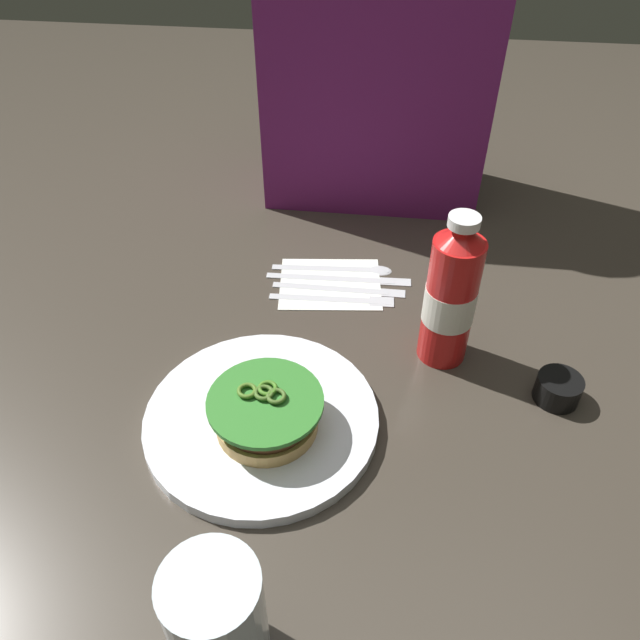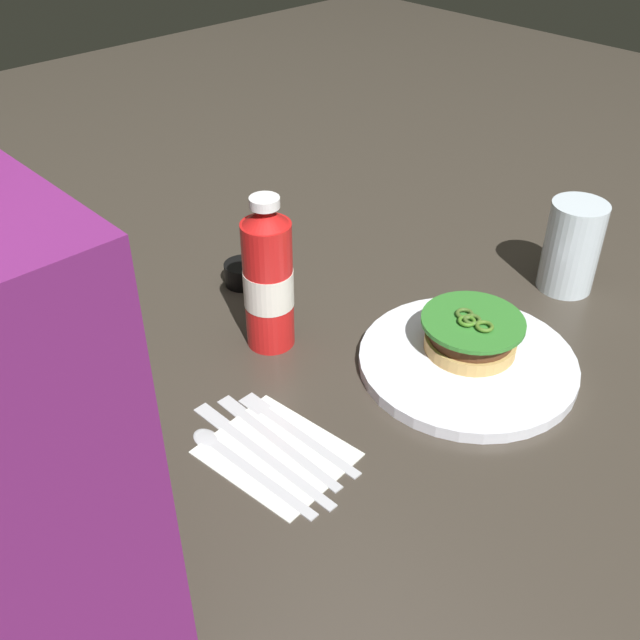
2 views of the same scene
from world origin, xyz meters
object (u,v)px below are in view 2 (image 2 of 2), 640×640
at_px(steak_knife, 269,433).
at_px(spoon_utensil, 235,457).
at_px(napkin, 277,453).
at_px(dinner_plate, 467,362).
at_px(ketchup_bottle, 268,280).
at_px(butter_knife, 252,444).
at_px(burger_sandwich, 471,334).
at_px(condiment_cup, 243,274).
at_px(water_glass, 572,247).
at_px(fork_utensil, 288,425).

height_order(steak_knife, spoon_utensil, same).
bearing_deg(napkin, dinner_plate, -100.43).
height_order(ketchup_bottle, spoon_utensil, ketchup_bottle).
xyz_separation_m(napkin, butter_knife, (0.03, 0.01, 0.00)).
relative_size(dinner_plate, burger_sandwich, 2.11).
xyz_separation_m(ketchup_bottle, spoon_utensil, (-0.14, 0.17, -0.09)).
bearing_deg(napkin, condiment_cup, -32.54).
distance_m(water_glass, butter_knife, 0.56).
xyz_separation_m(ketchup_bottle, steak_knife, (-0.14, 0.12, -0.09)).
distance_m(water_glass, spoon_utensil, 0.58).
height_order(burger_sandwich, butter_knife, burger_sandwich).
bearing_deg(fork_utensil, burger_sandwich, -103.93).
relative_size(burger_sandwich, butter_knife, 0.59).
bearing_deg(steak_knife, ketchup_bottle, -40.82).
height_order(napkin, spoon_utensil, spoon_utensil).
relative_size(burger_sandwich, spoon_utensil, 0.70).
bearing_deg(spoon_utensil, water_glass, -95.66).
height_order(napkin, butter_knife, butter_knife).
bearing_deg(spoon_utensil, ketchup_bottle, -50.73).
bearing_deg(dinner_plate, water_glass, -85.84).
height_order(condiment_cup, napkin, condiment_cup).
bearing_deg(butter_knife, fork_utensil, -93.46).
xyz_separation_m(napkin, spoon_utensil, (0.02, 0.04, 0.00)).
height_order(ketchup_bottle, napkin, ketchup_bottle).
height_order(water_glass, fork_utensil, water_glass).
bearing_deg(butter_knife, burger_sandwich, -102.27).
height_order(water_glass, napkin, water_glass).
bearing_deg(napkin, spoon_utensil, 57.88).
height_order(fork_utensil, spoon_utensil, same).
distance_m(steak_knife, spoon_utensil, 0.05).
bearing_deg(dinner_plate, fork_utensil, 72.92).
bearing_deg(ketchup_bottle, dinner_plate, -145.54).
bearing_deg(dinner_plate, burger_sandwich, -57.32).
bearing_deg(burger_sandwich, fork_utensil, 76.07).
xyz_separation_m(burger_sandwich, spoon_utensil, (0.07, 0.33, -0.03)).
bearing_deg(dinner_plate, spoon_utensil, 76.53).
relative_size(steak_knife, butter_knife, 0.90).
relative_size(steak_knife, spoon_utensil, 1.07).
relative_size(ketchup_bottle, water_glass, 1.56).
bearing_deg(water_glass, burger_sandwich, 92.02).
relative_size(dinner_plate, napkin, 1.82).
distance_m(burger_sandwich, steak_knife, 0.29).
xyz_separation_m(dinner_plate, butter_knife, (0.08, 0.29, -0.00)).
relative_size(condiment_cup, napkin, 0.36).
distance_m(ketchup_bottle, water_glass, 0.45).
xyz_separation_m(water_glass, butter_knife, (0.06, 0.55, -0.06)).
height_order(dinner_plate, butter_knife, dinner_plate).
bearing_deg(burger_sandwich, napkin, 82.09).
height_order(burger_sandwich, condiment_cup, burger_sandwich).
bearing_deg(burger_sandwich, steak_knife, 76.42).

